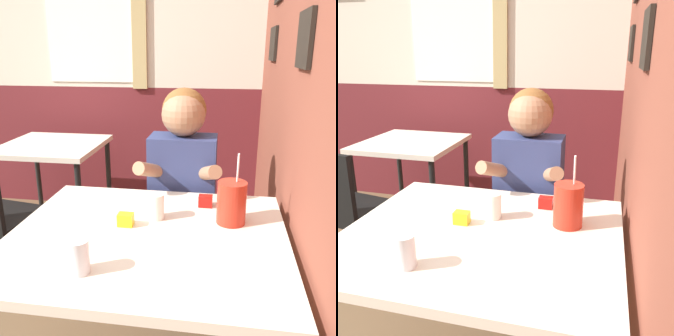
{
  "view_description": "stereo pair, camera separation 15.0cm",
  "coord_description": "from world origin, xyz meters",
  "views": [
    {
      "loc": [
        0.96,
        -0.88,
        1.4
      ],
      "look_at": [
        0.74,
        0.54,
        0.95
      ],
      "focal_mm": 40.0,
      "sensor_mm": 36.0,
      "label": 1
    },
    {
      "loc": [
        1.11,
        -0.85,
        1.4
      ],
      "look_at": [
        0.74,
        0.54,
        0.95
      ],
      "focal_mm": 40.0,
      "sensor_mm": 36.0,
      "label": 2
    }
  ],
  "objects": [
    {
      "name": "cocktail_pitcher",
      "position": [
        1.0,
        0.51,
        0.83
      ],
      "size": [
        0.12,
        0.12,
        0.29
      ],
      "color": "#B22819",
      "rests_on": "main_table"
    },
    {
      "name": "background_table",
      "position": [
        -0.3,
        1.64,
        0.65
      ],
      "size": [
        0.71,
        0.71,
        0.75
      ],
      "color": "beige",
      "rests_on": "ground_plane"
    },
    {
      "name": "glass_center",
      "position": [
        0.7,
        0.5,
        0.8
      ],
      "size": [
        0.07,
        0.07,
        0.11
      ],
      "color": "silver",
      "rests_on": "main_table"
    },
    {
      "name": "main_table",
      "position": [
        0.69,
        0.36,
        0.68
      ],
      "size": [
        1.04,
        0.9,
        0.75
      ],
      "color": "beige",
      "rests_on": "ground_plane"
    },
    {
      "name": "glass_near_pitcher",
      "position": [
        0.53,
        0.08,
        0.8
      ],
      "size": [
        0.07,
        0.07,
        0.11
      ],
      "color": "silver",
      "rests_on": "main_table"
    },
    {
      "name": "person_seated",
      "position": [
        0.75,
        0.96,
        0.66
      ],
      "size": [
        0.42,
        0.42,
        1.23
      ],
      "color": "navy",
      "rests_on": "ground_plane"
    },
    {
      "name": "brick_wall_right",
      "position": [
        1.27,
        1.14,
        1.35
      ],
      "size": [
        0.08,
        4.28,
        2.7
      ],
      "color": "brown",
      "rests_on": "ground_plane"
    },
    {
      "name": "chair_near_window",
      "position": [
        -0.35,
        0.89,
        0.52
      ],
      "size": [
        0.46,
        0.46,
        0.88
      ],
      "rotation": [
        0.0,
        0.0,
        -0.16
      ],
      "color": "black",
      "rests_on": "ground_plane"
    },
    {
      "name": "back_wall",
      "position": [
        -0.01,
        2.31,
        1.36
      ],
      "size": [
        5.47,
        0.09,
        2.7
      ],
      "color": "beige",
      "rests_on": "ground_plane"
    },
    {
      "name": "condiment_mustard",
      "position": [
        0.59,
        0.42,
        0.77
      ],
      "size": [
        0.06,
        0.04,
        0.05
      ],
      "color": "yellow",
      "rests_on": "main_table"
    },
    {
      "name": "condiment_ketchup",
      "position": [
        0.89,
        0.65,
        0.77
      ],
      "size": [
        0.06,
        0.04,
        0.05
      ],
      "color": "#B7140F",
      "rests_on": "main_table"
    }
  ]
}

